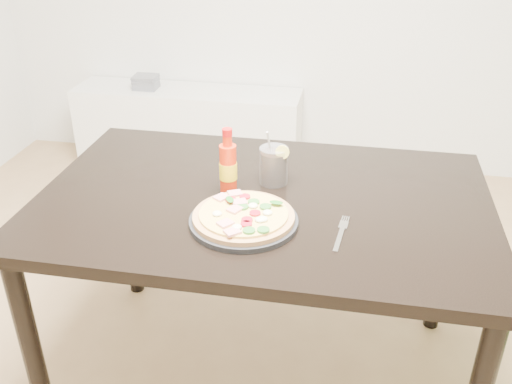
% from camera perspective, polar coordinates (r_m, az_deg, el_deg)
% --- Properties ---
extents(dining_table, '(1.40, 0.90, 0.75)m').
position_cam_1_polar(dining_table, '(1.81, 0.70, -2.77)').
color(dining_table, black).
rests_on(dining_table, ground).
extents(plate, '(0.31, 0.31, 0.02)m').
position_cam_1_polar(plate, '(1.63, -1.24, -2.94)').
color(plate, black).
rests_on(plate, dining_table).
extents(pizza, '(0.29, 0.29, 0.03)m').
position_cam_1_polar(pizza, '(1.62, -1.24, -2.36)').
color(pizza, tan).
rests_on(pizza, plate).
extents(hot_sauce_bottle, '(0.07, 0.07, 0.21)m').
position_cam_1_polar(hot_sauce_bottle, '(1.77, -2.81, 2.54)').
color(hot_sauce_bottle, red).
rests_on(hot_sauce_bottle, dining_table).
extents(cola_cup, '(0.10, 0.09, 0.18)m').
position_cam_1_polar(cola_cup, '(1.83, 1.78, 2.60)').
color(cola_cup, black).
rests_on(cola_cup, dining_table).
extents(fork, '(0.04, 0.19, 0.00)m').
position_cam_1_polar(fork, '(1.61, 8.52, -4.00)').
color(fork, silver).
rests_on(fork, dining_table).
extents(media_console, '(1.40, 0.34, 0.50)m').
position_cam_1_polar(media_console, '(3.65, -6.74, 6.36)').
color(media_console, white).
rests_on(media_console, ground).
extents(cd_stack, '(0.14, 0.12, 0.08)m').
position_cam_1_polar(cd_stack, '(3.61, -10.97, 10.75)').
color(cd_stack, slate).
rests_on(cd_stack, media_console).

